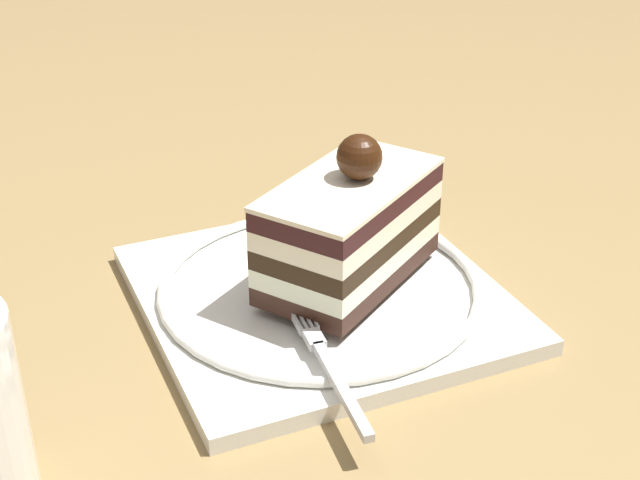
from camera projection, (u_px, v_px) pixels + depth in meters
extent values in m
plane|color=olive|center=(362.00, 302.00, 0.60)|extent=(2.40, 2.40, 0.00)
cube|color=white|center=(320.00, 297.00, 0.59)|extent=(0.23, 0.23, 0.01)
torus|color=white|center=(320.00, 286.00, 0.59)|extent=(0.22, 0.22, 0.01)
cube|color=#341D16|center=(349.00, 267.00, 0.59)|extent=(0.14, 0.13, 0.01)
cube|color=white|center=(349.00, 249.00, 0.59)|extent=(0.14, 0.13, 0.01)
cube|color=black|center=(349.00, 232.00, 0.58)|extent=(0.14, 0.13, 0.01)
cube|color=white|center=(349.00, 214.00, 0.57)|extent=(0.14, 0.13, 0.01)
cube|color=black|center=(350.00, 195.00, 0.57)|extent=(0.14, 0.13, 0.01)
cube|color=white|center=(350.00, 183.00, 0.56)|extent=(0.14, 0.13, 0.00)
sphere|color=#32190A|center=(353.00, 158.00, 0.56)|extent=(0.03, 0.03, 0.03)
cube|color=silver|center=(342.00, 389.00, 0.49)|extent=(0.01, 0.08, 0.00)
cube|color=silver|center=(314.00, 339.00, 0.53)|extent=(0.01, 0.02, 0.00)
cube|color=silver|center=(310.00, 315.00, 0.55)|extent=(0.00, 0.03, 0.00)
cube|color=silver|center=(305.00, 316.00, 0.55)|extent=(0.00, 0.03, 0.00)
cube|color=silver|center=(299.00, 317.00, 0.55)|extent=(0.00, 0.03, 0.00)
cube|color=silver|center=(294.00, 318.00, 0.55)|extent=(0.00, 0.03, 0.00)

